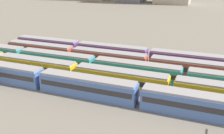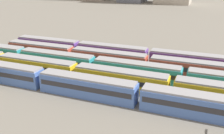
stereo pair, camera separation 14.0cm
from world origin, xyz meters
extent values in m
plane|color=slate|center=(0.00, 10.40, 0.00)|extent=(600.00, 600.00, 0.00)
cube|color=#4C70BC|center=(2.68, 0.00, 1.70)|extent=(18.00, 3.00, 3.40)
cube|color=#2D2D33|center=(2.68, 0.00, 2.11)|extent=(17.20, 3.06, 0.90)
cube|color=#939399|center=(2.68, 0.00, 3.57)|extent=(17.60, 2.70, 0.35)
cube|color=#4C70BC|center=(21.58, 0.00, 1.70)|extent=(18.00, 3.00, 3.40)
cube|color=#2D2D33|center=(21.58, 0.00, 2.11)|extent=(17.20, 3.06, 0.90)
cube|color=#939399|center=(21.58, 0.00, 3.57)|extent=(17.60, 2.70, 0.35)
cube|color=#4C70BC|center=(40.48, 0.00, 1.70)|extent=(18.00, 3.00, 3.40)
cube|color=#2D2D33|center=(40.48, 0.00, 2.11)|extent=(17.20, 3.06, 0.90)
cube|color=#939399|center=(40.48, 0.00, 3.57)|extent=(17.60, 2.70, 0.35)
cube|color=yellow|center=(7.07, 5.20, 1.70)|extent=(18.00, 3.00, 3.40)
cube|color=#2D2D33|center=(7.07, 5.20, 2.11)|extent=(17.20, 3.06, 0.90)
cube|color=#939399|center=(7.07, 5.20, 3.57)|extent=(17.60, 2.70, 0.35)
cube|color=yellow|center=(25.97, 5.20, 1.70)|extent=(18.00, 3.00, 3.40)
cube|color=#2D2D33|center=(25.97, 5.20, 2.11)|extent=(17.20, 3.06, 0.90)
cube|color=#939399|center=(25.97, 5.20, 3.57)|extent=(17.60, 2.70, 0.35)
cube|color=teal|center=(8.66, 10.40, 1.70)|extent=(18.00, 3.00, 3.40)
cube|color=#2D2D33|center=(8.66, 10.40, 2.11)|extent=(17.20, 3.06, 0.90)
cube|color=#939399|center=(8.66, 10.40, 3.57)|extent=(17.60, 2.70, 0.35)
cube|color=teal|center=(27.56, 10.40, 1.70)|extent=(18.00, 3.00, 3.40)
cube|color=#2D2D33|center=(27.56, 10.40, 2.11)|extent=(17.20, 3.06, 0.90)
cube|color=#939399|center=(27.56, 10.40, 3.57)|extent=(17.60, 2.70, 0.35)
cube|color=#BC4C38|center=(0.44, 15.60, 1.70)|extent=(18.00, 3.00, 3.40)
cube|color=#2D2D33|center=(0.44, 15.60, 2.11)|extent=(17.20, 3.06, 0.90)
cube|color=#939399|center=(0.44, 15.60, 3.57)|extent=(17.60, 2.70, 0.35)
cube|color=#BC4C38|center=(19.34, 15.60, 1.70)|extent=(18.00, 3.00, 3.40)
cube|color=#2D2D33|center=(19.34, 15.60, 2.11)|extent=(17.20, 3.06, 0.90)
cube|color=#939399|center=(19.34, 15.60, 3.57)|extent=(17.60, 2.70, 0.35)
cube|color=#BC4C38|center=(38.24, 15.60, 1.70)|extent=(18.00, 3.00, 3.40)
cube|color=#2D2D33|center=(38.24, 15.60, 2.11)|extent=(17.20, 3.06, 0.90)
cube|color=#939399|center=(38.24, 15.60, 3.57)|extent=(17.60, 2.70, 0.35)
cube|color=#6B429E|center=(-0.79, 20.80, 1.70)|extent=(18.00, 3.00, 3.40)
cube|color=#2D2D33|center=(-0.79, 20.80, 2.11)|extent=(17.20, 3.06, 0.90)
cube|color=#939399|center=(-0.79, 20.80, 3.57)|extent=(17.60, 2.70, 0.35)
cube|color=#6B429E|center=(18.11, 20.80, 1.70)|extent=(18.00, 3.00, 3.40)
cube|color=#2D2D33|center=(18.11, 20.80, 2.11)|extent=(17.20, 3.06, 0.90)
cube|color=#939399|center=(18.11, 20.80, 3.57)|extent=(17.60, 2.70, 0.35)
cube|color=#6B429E|center=(37.01, 20.80, 1.70)|extent=(18.00, 3.00, 3.40)
cube|color=#2D2D33|center=(37.01, 20.80, 2.11)|extent=(17.20, 3.06, 0.90)
cube|color=#939399|center=(37.01, 20.80, 3.57)|extent=(17.60, 2.70, 0.35)
camera|label=1|loc=(40.40, -36.73, 20.77)|focal=41.12mm
camera|label=2|loc=(40.53, -36.68, 20.77)|focal=41.12mm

